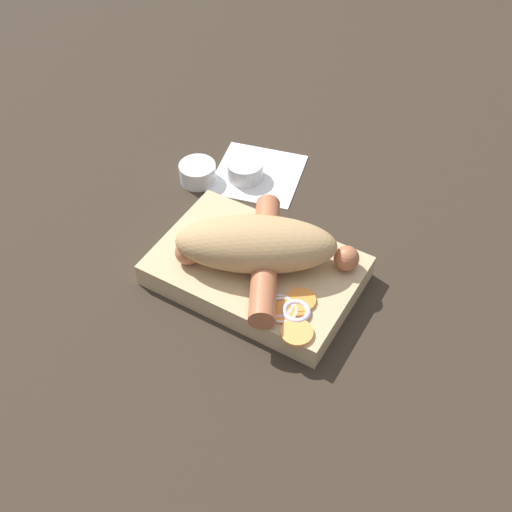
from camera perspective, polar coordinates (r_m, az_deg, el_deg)
The scene contains 8 objects.
ground_plane at distance 0.75m, azimuth 0.00°, elevation -2.09°, with size 3.00×3.00×0.00m, color #33281E.
food_tray at distance 0.74m, azimuth 0.00°, elevation -1.32°, with size 0.23×0.15×0.03m.
bread_roll at distance 0.70m, azimuth 0.19°, elevation 0.80°, with size 0.19×0.15×0.06m.
sausage at distance 0.71m, azimuth 0.96°, elevation 0.06°, with size 0.19×0.17×0.03m.
pickled_veggies at distance 0.68m, azimuth 3.12°, elevation -4.96°, with size 0.07×0.09×0.01m.
napkin at distance 0.88m, azimuth 0.18°, elevation 7.32°, with size 0.14×0.14×0.00m.
condiment_cup_near at distance 0.87m, azimuth -0.98°, elevation 7.56°, with size 0.05×0.05×0.03m.
condiment_cup_far at distance 0.87m, azimuth -5.20°, elevation 7.31°, with size 0.05×0.05×0.03m.
Camera 1 is at (-0.25, 0.42, 0.57)m, focal length 45.00 mm.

